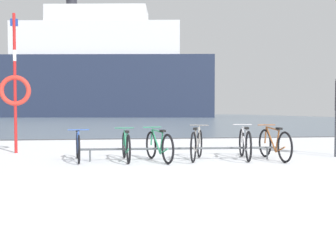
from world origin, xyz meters
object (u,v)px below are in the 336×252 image
(bicycle_0, at_px, (78,146))
(bicycle_2, at_px, (159,146))
(bicycle_1, at_px, (126,146))
(bicycle_3, at_px, (197,144))
(bicycle_5, at_px, (274,144))
(bicycle_4, at_px, (245,144))
(ferry_ship, at_px, (103,72))
(rescue_post, at_px, (15,88))

(bicycle_0, xyz_separation_m, bicycle_2, (1.85, -0.31, 0.01))
(bicycle_1, height_order, bicycle_3, bicycle_3)
(bicycle_1, height_order, bicycle_5, bicycle_5)
(bicycle_1, height_order, bicycle_4, bicycle_4)
(bicycle_4, distance_m, bicycle_5, 0.69)
(bicycle_4, bearing_deg, ferry_ship, 94.53)
(bicycle_1, bearing_deg, bicycle_5, -4.50)
(bicycle_1, distance_m, bicycle_4, 2.83)
(bicycle_2, relative_size, rescue_post, 0.44)
(ferry_ship, bearing_deg, bicycle_1, -87.92)
(bicycle_0, bearing_deg, bicycle_5, -5.14)
(ferry_ship, bearing_deg, rescue_post, -90.52)
(bicycle_3, height_order, bicycle_5, bicycle_5)
(ferry_ship, bearing_deg, bicycle_0, -88.88)
(bicycle_5, bearing_deg, bicycle_4, 165.59)
(bicycle_3, height_order, rescue_post, rescue_post)
(bicycle_5, relative_size, rescue_post, 0.46)
(bicycle_1, bearing_deg, bicycle_0, 172.85)
(bicycle_0, height_order, rescue_post, rescue_post)
(bicycle_5, distance_m, rescue_post, 7.03)
(bicycle_3, bearing_deg, bicycle_5, -6.41)
(ferry_ship, bearing_deg, bicycle_3, -86.48)
(bicycle_2, xyz_separation_m, bicycle_5, (2.75, -0.11, 0.02))
(bicycle_2, bearing_deg, rescue_post, 148.30)
(bicycle_2, relative_size, bicycle_4, 0.98)
(rescue_post, bearing_deg, bicycle_0, -46.88)
(bicycle_1, relative_size, ferry_ship, 0.04)
(bicycle_2, distance_m, bicycle_3, 0.92)
(bicycle_0, bearing_deg, rescue_post, 133.12)
(bicycle_5, relative_size, ferry_ship, 0.04)
(bicycle_4, distance_m, ferry_ship, 66.52)
(bicycle_4, bearing_deg, bicycle_5, -14.41)
(bicycle_0, distance_m, ferry_ship, 66.09)
(ferry_ship, bearing_deg, bicycle_5, -84.91)
(bicycle_0, height_order, bicycle_3, bicycle_3)
(bicycle_4, xyz_separation_m, bicycle_5, (0.66, -0.17, -0.00))
(bicycle_3, xyz_separation_m, rescue_post, (-4.62, 2.19, 1.42))
(bicycle_0, bearing_deg, bicycle_3, -4.29)
(bicycle_2, bearing_deg, bicycle_5, -2.25)
(bicycle_2, bearing_deg, bicycle_3, 6.12)
(bicycle_2, bearing_deg, bicycle_4, 1.72)
(bicycle_3, distance_m, bicycle_4, 1.17)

